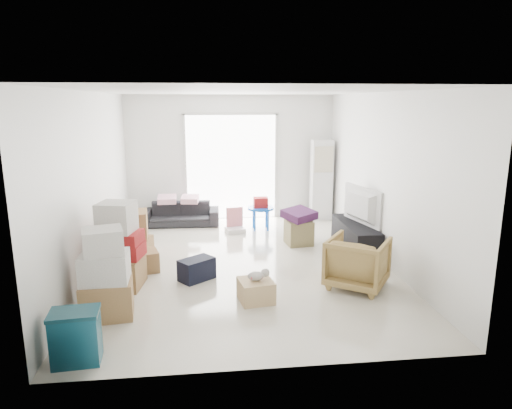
{
  "coord_description": "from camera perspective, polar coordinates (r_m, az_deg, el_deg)",
  "views": [
    {
      "loc": [
        -0.6,
        -6.95,
        2.55
      ],
      "look_at": [
        0.23,
        0.2,
        0.92
      ],
      "focal_mm": 32.0,
      "sensor_mm": 36.0,
      "label": 1
    }
  ],
  "objects": [
    {
      "name": "toy_walker",
      "position": [
        9.15,
        -2.65,
        -2.59
      ],
      "size": [
        0.41,
        0.38,
        0.48
      ],
      "rotation": [
        0.0,
        0.0,
        0.21
      ],
      "color": "silver",
      "rests_on": "room_shell"
    },
    {
      "name": "box_stack_b",
      "position": [
        6.64,
        -16.77,
        -5.55
      ],
      "size": [
        0.73,
        0.67,
        1.22
      ],
      "rotation": [
        0.0,
        0.0,
        -0.19
      ],
      "color": "#916741",
      "rests_on": "room_shell"
    },
    {
      "name": "kids_table",
      "position": [
        9.22,
        0.59,
        -0.27
      ],
      "size": [
        0.54,
        0.54,
        0.66
      ],
      "rotation": [
        0.0,
        0.0,
        0.11
      ],
      "color": "blue",
      "rests_on": "room_shell"
    },
    {
      "name": "pillow_left",
      "position": [
        9.67,
        -11.1,
        1.39
      ],
      "size": [
        0.37,
        0.29,
        0.11
      ],
      "primitive_type": "cube",
      "rotation": [
        0.0,
        0.0,
        0.02
      ],
      "color": "#F1B0C0",
      "rests_on": "sofa"
    },
    {
      "name": "wood_crate",
      "position": [
        6.05,
        -0.01,
        -10.7
      ],
      "size": [
        0.49,
        0.49,
        0.28
      ],
      "primitive_type": "cube",
      "rotation": [
        0.0,
        0.0,
        0.16
      ],
      "color": "tan",
      "rests_on": "room_shell"
    },
    {
      "name": "television",
      "position": [
        8.06,
        12.44,
        -1.84
      ],
      "size": [
        0.87,
        1.21,
        0.14
      ],
      "primitive_type": "imported",
      "rotation": [
        0.0,
        0.0,
        1.81
      ],
      "color": "black",
      "rests_on": "tv_console"
    },
    {
      "name": "box_stack_c",
      "position": [
        7.6,
        -15.22,
        -4.05
      ],
      "size": [
        0.65,
        0.57,
        0.85
      ],
      "rotation": [
        0.0,
        0.0,
        -0.06
      ],
      "color": "#916741",
      "rests_on": "room_shell"
    },
    {
      "name": "storage_bins",
      "position": [
        5.03,
        -21.59,
        -15.11
      ],
      "size": [
        0.5,
        0.37,
        0.55
      ],
      "rotation": [
        0.0,
        0.0,
        0.09
      ],
      "color": "#11475A",
      "rests_on": "room_shell"
    },
    {
      "name": "ottoman",
      "position": [
        8.36,
        5.36,
        -3.47
      ],
      "size": [
        0.5,
        0.5,
        0.45
      ],
      "primitive_type": "cube",
      "rotation": [
        0.0,
        0.0,
        0.12
      ],
      "color": "#8A8350",
      "rests_on": "room_shell"
    },
    {
      "name": "plush_bunny",
      "position": [
        5.99,
        0.3,
        -8.82
      ],
      "size": [
        0.29,
        0.16,
        0.15
      ],
      "rotation": [
        0.0,
        0.0,
        0.07
      ],
      "color": "#B2ADA8",
      "rests_on": "wood_crate"
    },
    {
      "name": "pillow_right",
      "position": [
        9.6,
        -8.27,
        1.48
      ],
      "size": [
        0.42,
        0.36,
        0.13
      ],
      "primitive_type": "cube",
      "rotation": [
        0.0,
        0.0,
        -0.14
      ],
      "color": "#F1B0C0",
      "rests_on": "sofa"
    },
    {
      "name": "duffel_bag",
      "position": [
        6.78,
        -7.43,
        -8.03
      ],
      "size": [
        0.58,
        0.54,
        0.32
      ],
      "primitive_type": "cube",
      "rotation": [
        0.0,
        0.0,
        0.66
      ],
      "color": "black",
      "rests_on": "room_shell"
    },
    {
      "name": "sofa",
      "position": [
        9.73,
        -9.45,
        -0.72
      ],
      "size": [
        1.63,
        0.52,
        0.63
      ],
      "primitive_type": "imported",
      "rotation": [
        0.0,
        0.0,
        -0.03
      ],
      "color": "black",
      "rests_on": "room_shell"
    },
    {
      "name": "blanket",
      "position": [
        8.29,
        5.4,
        -1.52
      ],
      "size": [
        0.67,
        0.67,
        0.14
      ],
      "primitive_type": "cube",
      "rotation": [
        0.0,
        0.0,
        0.52
      ],
      "color": "#522154",
      "rests_on": "ottoman"
    },
    {
      "name": "ac_tower",
      "position": [
        10.08,
        8.17,
        3.04
      ],
      "size": [
        0.45,
        0.3,
        1.75
      ],
      "primitive_type": "cube",
      "color": "silver",
      "rests_on": "room_shell"
    },
    {
      "name": "box_stack_a",
      "position": [
        5.8,
        -18.3,
        -8.7
      ],
      "size": [
        0.65,
        0.57,
        1.1
      ],
      "rotation": [
        0.0,
        0.0,
        0.17
      ],
      "color": "#916741",
      "rests_on": "room_shell"
    },
    {
      "name": "armchair",
      "position": [
        6.55,
        12.59,
        -6.78
      ],
      "size": [
        1.04,
        1.03,
        0.79
      ],
      "primitive_type": "imported",
      "rotation": [
        0.0,
        0.0,
        2.53
      ],
      "color": "#A38448",
      "rests_on": "room_shell"
    },
    {
      "name": "sliding_door",
      "position": [
        10.03,
        -3.13,
        5.23
      ],
      "size": [
        2.1,
        0.04,
        2.33
      ],
      "color": "white",
      "rests_on": "room_shell"
    },
    {
      "name": "room_shell",
      "position": [
        7.08,
        -1.65,
        2.97
      ],
      "size": [
        4.98,
        6.48,
        3.18
      ],
      "color": "beige",
      "rests_on": "ground"
    },
    {
      "name": "loose_box",
      "position": [
        7.26,
        -13.69,
        -6.88
      ],
      "size": [
        0.47,
        0.47,
        0.32
      ],
      "primitive_type": "cube",
      "rotation": [
        0.0,
        0.0,
        0.28
      ],
      "color": "#916741",
      "rests_on": "room_shell"
    },
    {
      "name": "tv_console",
      "position": [
        8.15,
        12.33,
        -4.0
      ],
      "size": [
        0.44,
        1.47,
        0.49
      ],
      "primitive_type": "cube",
      "color": "black",
      "rests_on": "room_shell"
    }
  ]
}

